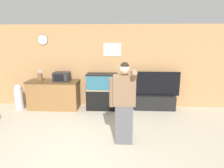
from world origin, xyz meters
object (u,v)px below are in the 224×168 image
Objects in this scene: tv_on_stand at (155,98)px; knife_block at (40,77)px; aquarium_on_stand at (102,91)px; person_standing at (124,102)px; counter_island at (54,95)px; trash_bin at (19,96)px; microwave at (62,76)px.

knife_block is at bearing -177.70° from tv_on_stand.
aquarium_on_stand is 2.21m from person_standing.
trash_bin is (-1.08, -0.11, -0.04)m from counter_island.
counter_island is 1.52m from aquarium_on_stand.
counter_island is 0.70m from knife_block.
tv_on_stand reaches higher than counter_island.
person_standing is at bearing -72.30° from aquarium_on_stand.
knife_block is 0.30× the size of aquarium_on_stand.
tv_on_stand is 2.41m from person_standing.
counter_island is at bearing 137.23° from person_standing.
person_standing is (2.18, -2.02, 0.45)m from counter_island.
knife_block reaches higher than aquarium_on_stand.
tv_on_stand reaches higher than trash_bin.
microwave reaches higher than counter_island.
tv_on_stand is (2.87, 0.10, -0.68)m from microwave.
trash_bin is (-2.60, -0.17, -0.16)m from aquarium_on_stand.
counter_island is 1.06× the size of tv_on_stand.
trash_bin is at bearing 149.66° from person_standing.
microwave is 0.60× the size of trash_bin.
knife_block reaches higher than microwave.
counter_island is at bearing -177.64° from aquarium_on_stand.
tv_on_stand reaches higher than aquarium_on_stand.
aquarium_on_stand is (1.52, 0.06, 0.11)m from counter_island.
trash_bin is (-1.36, -0.12, -0.63)m from microwave.
tv_on_stand is at bearing 2.01° from aquarium_on_stand.
counter_island is 1.41× the size of aquarium_on_stand.
knife_block is at bearing 142.23° from person_standing.
person_standing is at bearing -42.77° from counter_island.
aquarium_on_stand is (1.24, 0.05, -0.47)m from microwave.
microwave is 0.28× the size of person_standing.
counter_island is at bearing 5.64° from trash_bin.
knife_block reaches higher than trash_bin.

